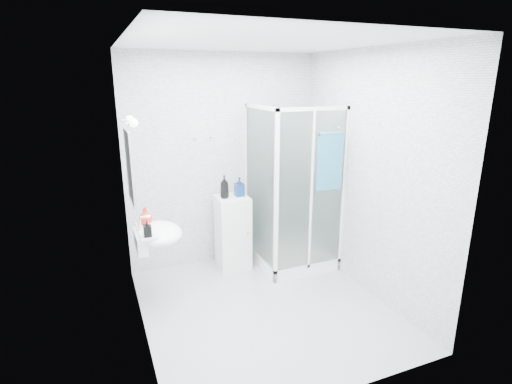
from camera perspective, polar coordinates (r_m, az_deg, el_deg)
name	(u,v)px	position (r m, az deg, el deg)	size (l,w,h in m)	color
room	(265,187)	(3.80, 1.32, 0.76)	(2.40, 2.60, 2.60)	silver
shower_enclosure	(289,233)	(5.00, 4.77, -5.80)	(0.90, 0.95, 2.00)	white
wall_basin	(156,234)	(4.12, -14.07, -5.90)	(0.46, 0.56, 0.35)	white
mirror	(129,167)	(3.90, -17.65, 3.42)	(0.02, 0.60, 0.70)	white
vanity_lights	(131,121)	(3.84, -17.43, 9.62)	(0.10, 0.40, 0.08)	silver
wall_hooks	(204,137)	(4.82, -7.50, 7.76)	(0.23, 0.06, 0.03)	silver
storage_cabinet	(233,232)	(4.96, -3.33, -5.79)	(0.39, 0.41, 0.92)	white
hand_towel	(330,160)	(4.53, 10.52, 4.57)	(0.31, 0.05, 0.66)	teal
shampoo_bottle_a	(224,187)	(4.74, -4.53, 0.73)	(0.11, 0.11, 0.27)	black
shampoo_bottle_b	(239,187)	(4.81, -2.40, 0.76)	(0.11, 0.11, 0.23)	navy
soap_dispenser_orange	(145,216)	(4.20, -15.53, -3.31)	(0.14, 0.14, 0.18)	red
soap_dispenser_black	(147,228)	(3.88, -15.27, -5.05)	(0.07, 0.07, 0.16)	black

